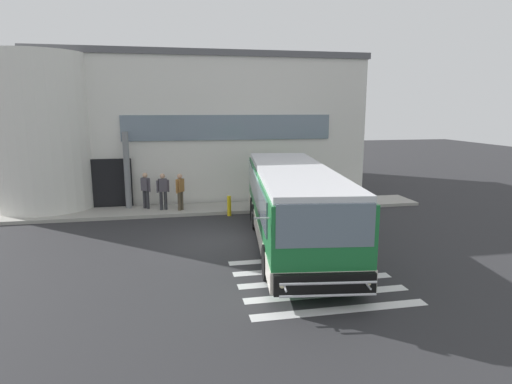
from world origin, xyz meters
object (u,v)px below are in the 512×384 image
bus_main_foreground (293,207)px  safety_bollard_yellow (229,206)px  passenger_at_curb_edge (180,190)px  entry_support_column (127,170)px  passenger_near_column (146,189)px  passenger_by_doorway (163,190)px

bus_main_foreground → safety_bollard_yellow: bearing=110.9°
passenger_at_curb_edge → entry_support_column: bearing=159.5°
passenger_near_column → safety_bollard_yellow: bearing=-22.9°
bus_main_foreground → passenger_at_curb_edge: (-3.78, 5.29, -0.25)m
entry_support_column → passenger_at_curb_edge: 2.65m
passenger_by_doorway → passenger_at_curb_edge: (0.77, -0.20, 0.00)m
safety_bollard_yellow → passenger_near_column: bearing=157.1°
passenger_by_doorway → passenger_at_curb_edge: size_ratio=1.00×
passenger_at_curb_edge → safety_bollard_yellow: (2.11, -0.92, -0.63)m
bus_main_foreground → passenger_by_doorway: bearing=129.6°
bus_main_foreground → safety_bollard_yellow: (-1.67, 4.37, -0.88)m
passenger_near_column → passenger_at_curb_edge: same height
bus_main_foreground → entry_support_column: bearing=134.8°
entry_support_column → passenger_near_column: (0.80, -0.26, -0.83)m
bus_main_foreground → passenger_near_column: (-5.33, 5.92, -0.25)m
entry_support_column → passenger_at_curb_edge: (2.35, -0.88, -0.83)m
passenger_near_column → safety_bollard_yellow: size_ratio=1.86×
passenger_by_doorway → bus_main_foreground: bearing=-50.4°
bus_main_foreground → passenger_by_doorway: bus_main_foreground is taller
passenger_by_doorway → safety_bollard_yellow: (2.87, -1.12, -0.63)m
passenger_near_column → passenger_by_doorway: 0.89m
passenger_near_column → entry_support_column: bearing=162.3°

